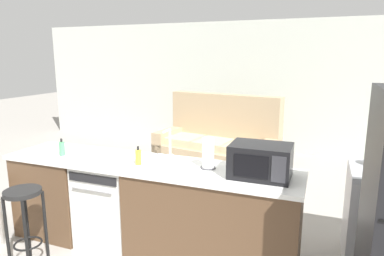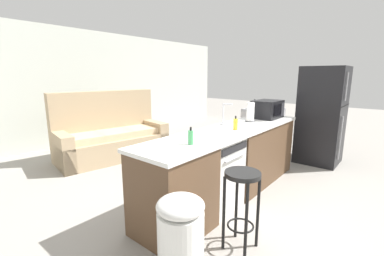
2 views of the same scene
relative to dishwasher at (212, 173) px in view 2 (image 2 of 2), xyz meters
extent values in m
plane|color=gray|center=(0.25, 0.00, -0.42)|extent=(24.00, 24.00, 0.00)
cube|color=beige|center=(0.55, 4.20, 0.88)|extent=(10.00, 0.06, 2.60)
cube|color=brown|center=(-0.68, 0.00, 0.01)|extent=(0.75, 0.62, 0.86)
cube|color=brown|center=(1.08, 0.00, 0.01)|extent=(1.55, 0.62, 0.86)
cube|color=white|center=(0.40, 0.00, 0.46)|extent=(2.94, 0.66, 0.04)
cube|color=black|center=(0.40, 0.00, -0.38)|extent=(2.86, 0.56, 0.08)
cube|color=silver|center=(0.00, 0.00, 0.00)|extent=(0.58, 0.58, 0.84)
cube|color=black|center=(0.00, -0.30, 0.36)|extent=(0.52, 0.01, 0.08)
cylinder|color=#B2B2B7|center=(0.00, -0.31, 0.26)|extent=(0.44, 0.02, 0.02)
cube|color=#B7B7BC|center=(2.60, 0.55, 0.00)|extent=(0.76, 0.64, 0.85)
cube|color=black|center=(2.60, 0.22, 0.05)|extent=(0.53, 0.01, 0.43)
cylinder|color=silver|center=(2.60, 0.20, 0.28)|extent=(0.61, 0.03, 0.03)
cube|color=#A8AAB2|center=(2.60, 0.55, 0.45)|extent=(0.76, 0.64, 0.05)
torus|color=black|center=(2.43, 0.42, 0.47)|extent=(0.16, 0.16, 0.01)
torus|color=black|center=(2.77, 0.42, 0.47)|extent=(0.16, 0.16, 0.01)
torus|color=black|center=(2.43, 0.68, 0.47)|extent=(0.16, 0.16, 0.01)
torus|color=black|center=(2.77, 0.68, 0.47)|extent=(0.16, 0.16, 0.01)
cube|color=black|center=(2.60, -0.55, 0.44)|extent=(0.72, 0.70, 1.72)
cylinder|color=#B2B2B7|center=(2.40, -0.92, 0.97)|extent=(0.02, 0.02, 0.46)
cylinder|color=#B2B2B7|center=(2.40, -0.92, 0.11)|extent=(0.02, 0.02, 0.75)
cube|color=black|center=(2.60, -0.90, 0.65)|extent=(0.68, 0.01, 0.01)
cube|color=black|center=(1.49, 0.00, 0.62)|extent=(0.50, 0.36, 0.28)
cube|color=black|center=(1.45, -0.18, 0.62)|extent=(0.27, 0.01, 0.18)
cube|color=#2D2D33|center=(1.66, -0.18, 0.62)|extent=(0.11, 0.01, 0.21)
cylinder|color=silver|center=(0.56, 0.23, 0.49)|extent=(0.07, 0.07, 0.03)
cylinder|color=silver|center=(0.56, 0.23, 0.64)|extent=(0.02, 0.02, 0.26)
cylinder|color=silver|center=(0.56, 0.16, 0.77)|extent=(0.02, 0.14, 0.02)
cylinder|color=#4C4C51|center=(1.02, 0.05, 0.49)|extent=(0.14, 0.14, 0.01)
cylinder|color=white|center=(1.02, 0.05, 0.63)|extent=(0.11, 0.11, 0.27)
cylinder|color=yellow|center=(0.37, -0.08, 0.55)|extent=(0.06, 0.06, 0.14)
cylinder|color=black|center=(0.37, -0.08, 0.64)|extent=(0.02, 0.02, 0.04)
cylinder|color=#4CB266|center=(-0.51, -0.09, 0.55)|extent=(0.06, 0.06, 0.14)
cylinder|color=black|center=(-0.51, -0.09, 0.64)|extent=(0.02, 0.02, 0.04)
sphere|color=#B2B2B7|center=(2.43, 0.68, 0.56)|extent=(0.17, 0.17, 0.17)
sphere|color=black|center=(2.43, 0.68, 0.66)|extent=(0.03, 0.03, 0.03)
cone|color=#B2B2B7|center=(2.51, 0.68, 0.58)|extent=(0.08, 0.04, 0.06)
cylinder|color=black|center=(-0.47, -0.65, 0.30)|extent=(0.32, 0.32, 0.04)
cylinder|color=black|center=(-0.59, -0.77, -0.07)|extent=(0.03, 0.03, 0.70)
cylinder|color=black|center=(-0.36, -0.77, -0.07)|extent=(0.03, 0.03, 0.70)
cylinder|color=black|center=(-0.59, -0.54, -0.07)|extent=(0.03, 0.03, 0.70)
cylinder|color=black|center=(-0.36, -0.54, -0.07)|extent=(0.03, 0.03, 0.70)
torus|color=black|center=(-0.47, -0.65, -0.20)|extent=(0.25, 0.25, 0.02)
cylinder|color=white|center=(-1.17, -0.55, -0.11)|extent=(0.34, 0.34, 0.62)
ellipsoid|color=white|center=(-1.17, -0.55, 0.25)|extent=(0.35, 0.35, 0.14)
cube|color=tan|center=(0.31, 2.55, -0.21)|extent=(2.13, 1.24, 0.42)
cube|color=tan|center=(0.37, 2.88, 0.21)|extent=(2.01, 0.59, 1.27)
cube|color=tan|center=(-0.58, 2.71, -0.11)|extent=(0.36, 0.92, 0.62)
cube|color=tan|center=(1.20, 2.39, -0.11)|extent=(0.36, 0.92, 0.62)
cube|color=beige|center=(-0.24, 2.60, 0.06)|extent=(0.66, 0.72, 0.12)
cube|color=beige|center=(0.30, 2.51, 0.06)|extent=(0.66, 0.72, 0.12)
cube|color=beige|center=(0.84, 2.41, 0.06)|extent=(0.66, 0.72, 0.12)
camera|label=1|loc=(1.95, -2.76, 1.47)|focal=32.00mm
camera|label=2|loc=(-2.39, -1.67, 1.15)|focal=24.00mm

